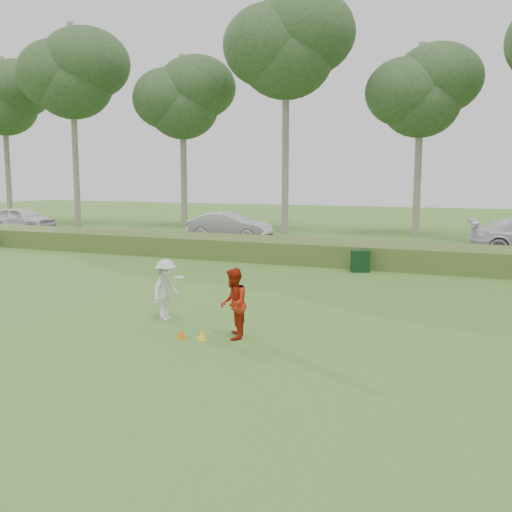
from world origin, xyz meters
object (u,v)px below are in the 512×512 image
at_px(player_red, 233,304).
at_px(car_mid, 230,226).
at_px(utility_cabinet, 360,261).
at_px(car_left, 21,219).
at_px(player_white, 166,290).
at_px(cone_orange, 181,333).
at_px(cone_yellow, 202,334).

distance_m(player_red, car_mid, 19.74).
distance_m(player_red, utility_cabinet, 10.22).
distance_m(player_red, car_left, 30.03).
height_order(player_white, cone_orange, player_white).
bearing_deg(player_white, car_mid, 22.73).
xyz_separation_m(player_white, utility_cabinet, (2.94, 9.29, -0.36)).
bearing_deg(utility_cabinet, car_mid, 117.03).
bearing_deg(car_left, player_white, -132.75).
height_order(player_red, car_left, car_left).
bearing_deg(car_left, cone_orange, -133.38).
distance_m(utility_cabinet, car_left, 25.94).
bearing_deg(cone_orange, player_red, 22.48).
bearing_deg(car_mid, player_white, -161.43).
bearing_deg(car_mid, cone_orange, -159.47).
bearing_deg(player_red, cone_orange, -87.12).
xyz_separation_m(player_white, cone_orange, (1.22, -1.36, -0.67)).
bearing_deg(car_left, utility_cabinet, -112.09).
xyz_separation_m(cone_orange, cone_yellow, (0.50, 0.07, 0.01)).
relative_size(cone_orange, utility_cabinet, 0.26).
height_order(cone_orange, utility_cabinet, utility_cabinet).
bearing_deg(car_mid, utility_cabinet, -131.29).
bearing_deg(player_red, utility_cabinet, 156.93).
bearing_deg(player_white, cone_yellow, -124.43).
bearing_deg(cone_orange, car_left, 141.64).
xyz_separation_m(cone_yellow, utility_cabinet, (1.22, 10.58, 0.30)).
height_order(player_white, car_mid, car_mid).
bearing_deg(cone_orange, utility_cabinet, 80.82).
xyz_separation_m(cone_orange, car_left, (-23.08, 18.26, 0.74)).
relative_size(player_white, cone_yellow, 6.29).
bearing_deg(player_red, car_left, -145.97).
bearing_deg(player_white, car_left, 54.70).
bearing_deg(cone_orange, car_mid, 112.28).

